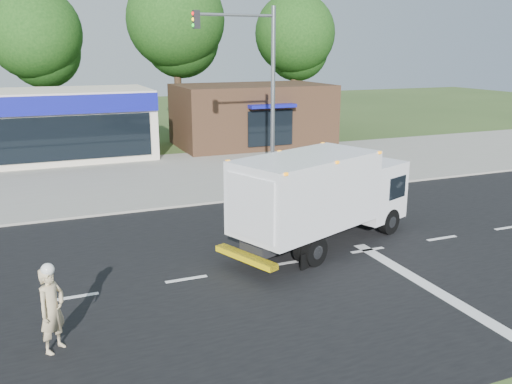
# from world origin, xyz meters

# --- Properties ---
(ground) EXTENTS (120.00, 120.00, 0.00)m
(ground) POSITION_xyz_m (0.00, 0.00, 0.00)
(ground) COLOR #385123
(ground) RESTS_ON ground
(road_asphalt) EXTENTS (60.00, 14.00, 0.02)m
(road_asphalt) POSITION_xyz_m (0.00, 0.00, 0.00)
(road_asphalt) COLOR black
(road_asphalt) RESTS_ON ground
(sidewalk) EXTENTS (60.00, 2.40, 0.12)m
(sidewalk) POSITION_xyz_m (0.00, 8.20, 0.06)
(sidewalk) COLOR gray
(sidewalk) RESTS_ON ground
(parking_apron) EXTENTS (60.00, 9.00, 0.02)m
(parking_apron) POSITION_xyz_m (0.00, 14.00, 0.01)
(parking_apron) COLOR gray
(parking_apron) RESTS_ON ground
(lane_markings) EXTENTS (55.20, 7.00, 0.01)m
(lane_markings) POSITION_xyz_m (1.35, -1.35, 0.02)
(lane_markings) COLOR silver
(lane_markings) RESTS_ON road_asphalt
(ems_box_truck) EXTENTS (7.38, 4.65, 3.14)m
(ems_box_truck) POSITION_xyz_m (1.80, 0.97, 1.81)
(ems_box_truck) COLOR black
(ems_box_truck) RESTS_ON ground
(emergency_worker) EXTENTS (0.81, 0.81, 2.01)m
(emergency_worker) POSITION_xyz_m (-6.58, -2.52, 0.98)
(emergency_worker) COLOR #CBB287
(emergency_worker) RESTS_ON ground
(brown_storefront) EXTENTS (10.00, 6.70, 4.00)m
(brown_storefront) POSITION_xyz_m (7.00, 19.98, 2.00)
(brown_storefront) COLOR #382316
(brown_storefront) RESTS_ON ground
(traffic_signal_pole) EXTENTS (3.51, 0.25, 8.00)m
(traffic_signal_pole) POSITION_xyz_m (2.35, 7.60, 4.92)
(traffic_signal_pole) COLOR gray
(traffic_signal_pole) RESTS_ON ground
(background_trees) EXTENTS (36.77, 7.39, 12.10)m
(background_trees) POSITION_xyz_m (-0.85, 28.16, 7.38)
(background_trees) COLOR #332114
(background_trees) RESTS_ON ground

